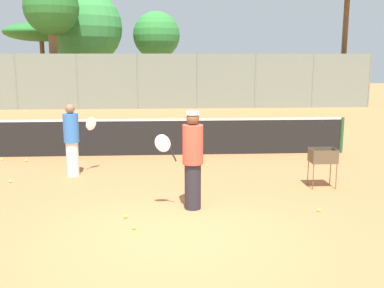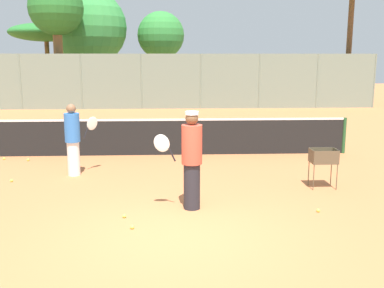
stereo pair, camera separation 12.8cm
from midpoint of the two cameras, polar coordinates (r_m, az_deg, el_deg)
ground_plane at (r=7.37m, az=-2.68°, el=-11.63°), size 80.00×80.00×0.00m
tennis_net at (r=13.08m, az=-3.08°, el=1.00°), size 10.33×0.10×1.07m
back_fence at (r=24.71m, az=-3.31°, el=7.93°), size 22.72×0.08×2.98m
tree_0 at (r=31.24m, az=-18.73°, el=13.24°), size 4.70×4.70×4.95m
tree_1 at (r=27.22m, az=-17.55°, el=15.92°), size 3.05×3.05×7.03m
tree_2 at (r=30.29m, az=-4.66°, el=13.54°), size 3.06×3.06×5.73m
tree_3 at (r=30.32m, az=-13.61°, el=14.16°), size 4.79×4.79×7.03m
player_white_outfit at (r=8.36m, az=-0.39°, el=-1.93°), size 0.95×0.38×1.86m
player_red_cap at (r=11.12m, az=-15.32°, el=0.59°), size 0.76×0.66×1.74m
ball_cart at (r=10.22m, az=15.93°, el=-1.82°), size 0.56×0.41×0.86m
tennis_ball_0 at (r=8.22m, az=-8.89°, el=-9.08°), size 0.07×0.07×0.07m
tennis_ball_1 at (r=11.14m, az=-22.39°, el=-4.40°), size 0.07×0.07×0.07m
tennis_ball_2 at (r=13.59m, az=-23.27°, el=-1.78°), size 0.07×0.07×0.07m
tennis_ball_3 at (r=7.70m, az=-7.86°, el=-10.46°), size 0.07×0.07×0.07m
tennis_ball_4 at (r=12.69m, az=15.89°, el=-2.15°), size 0.07×0.07×0.07m
tennis_ball_5 at (r=13.17m, az=-20.59°, el=-1.96°), size 0.07×0.07×0.07m
tennis_ball_6 at (r=8.76m, az=15.40°, el=-8.07°), size 0.07×0.07×0.07m
tennis_ball_7 at (r=8.63m, az=-0.22°, el=-7.94°), size 0.07×0.07×0.07m
parked_car at (r=28.04m, az=4.23°, el=6.60°), size 4.20×1.70×1.60m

